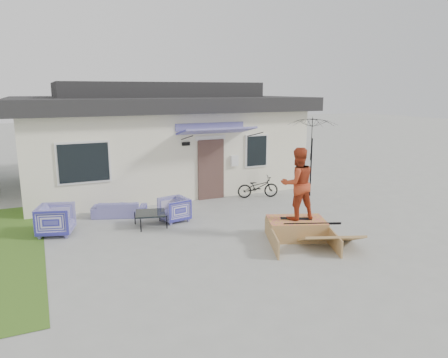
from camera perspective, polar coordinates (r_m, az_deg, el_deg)
name	(u,v)px	position (r m, az deg, el deg)	size (l,w,h in m)	color
ground	(243,245)	(10.41, 2.60, -9.08)	(90.00, 90.00, 0.00)	#989991
grass_strip	(13,250)	(11.32, -27.09, -8.67)	(1.40, 8.00, 0.01)	#38621D
house	(155,135)	(17.31, -9.43, 5.96)	(10.80, 8.49, 4.10)	#EEE8C7
loveseat	(119,206)	(12.97, -14.21, -3.67)	(1.61, 0.47, 0.63)	navy
armchair_left	(56,218)	(11.86, -22.17, -5.05)	(0.86, 0.81, 0.89)	navy
armchair_right	(174,208)	(12.21, -6.90, -4.02)	(0.75, 0.70, 0.77)	navy
coffee_table	(151,219)	(11.88, -10.08, -5.51)	(0.81, 0.81, 0.40)	black
bicycle	(258,185)	(14.76, 4.69, -0.78)	(0.51, 1.47, 0.94)	black
patio_umbrella	(312,148)	(15.05, 12.01, 4.19)	(1.93, 1.82, 2.20)	black
skate_ramp	(296,229)	(11.00, 9.91, -6.74)	(1.45, 1.94, 0.48)	#A57D4A
skateboard	(296,218)	(10.96, 9.90, -5.34)	(0.80, 0.20, 0.05)	black
skater	(297,182)	(10.71, 10.09, -0.46)	(0.91, 0.70, 1.86)	#AC3B1E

